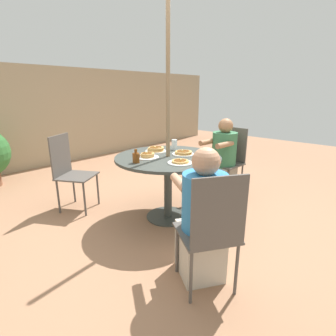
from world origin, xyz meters
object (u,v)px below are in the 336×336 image
diner_north (222,161)px  patio_chair_south (212,228)px  pancake_plate_d (180,162)px  syrup_bottle (136,157)px  pancake_plate_b (156,150)px  diner_south (202,221)px  pancake_plate_c (183,153)px  pancake_plate_a (147,156)px  patio_chair_north (230,157)px  coffee_cup (207,154)px  patio_chair_east (70,169)px  drinking_glass_a (174,145)px  patio_table (168,166)px

diner_north → patio_chair_south: size_ratio=1.16×
pancake_plate_d → syrup_bottle: (-0.28, 0.34, 0.04)m
patio_chair_south → pancake_plate_b: size_ratio=3.73×
diner_south → pancake_plate_c: bearing=80.3°
patio_chair_south → pancake_plate_a: bearing=100.8°
pancake_plate_b → patio_chair_north: bearing=-16.7°
diner_south → syrup_bottle: 1.00m
diner_south → patio_chair_north: bearing=57.0°
patio_chair_north → patio_chair_south: size_ratio=1.00×
patio_chair_south → pancake_plate_c: patio_chair_south is taller
pancake_plate_d → pancake_plate_a: bearing=99.4°
pancake_plate_c → coffee_cup: bearing=-83.9°
diner_north → syrup_bottle: 1.50m
patio_chair_east → pancake_plate_c: size_ratio=3.73×
patio_chair_south → pancake_plate_d: (0.54, 0.74, 0.23)m
diner_south → pancake_plate_a: size_ratio=4.24×
patio_chair_north → drinking_glass_a: bearing=78.5°
syrup_bottle → patio_chair_south: bearing=-103.3°
diner_north → syrup_bottle: size_ratio=7.68×
pancake_plate_b → pancake_plate_d: 0.59m
patio_chair_south → pancake_plate_b: (0.74, 1.29, 0.24)m
diner_south → pancake_plate_d: size_ratio=4.24×
pancake_plate_d → patio_chair_north: bearing=8.5°
diner_north → coffee_cup: (-0.85, -0.30, 0.30)m
diner_north → pancake_plate_a: bearing=85.3°
patio_chair_south → pancake_plate_c: (0.84, 0.95, 0.24)m
syrup_bottle → pancake_plate_c: bearing=-12.7°
diner_north → diner_south: 1.81m
pancake_plate_b → diner_north: bearing=-18.8°
patio_table → drinking_glass_a: drinking_glass_a is taller
patio_chair_north → syrup_bottle: (-1.64, 0.14, 0.27)m
patio_chair_south → drinking_glass_a: size_ratio=7.49×
patio_table → patio_chair_east: bearing=120.9°
patio_chair_south → patio_chair_east: bearing=122.0°
patio_chair_north → diner_north: diner_north is taller
coffee_cup → drinking_glass_a: size_ratio=0.80×
patio_chair_north → diner_north: size_ratio=0.87×
patio_table → diner_south: 1.06m
diner_north → pancake_plate_a: 1.29m
pancake_plate_b → pancake_plate_c: 0.35m
coffee_cup → patio_chair_east: bearing=120.3°
drinking_glass_a → patio_table: bearing=-150.4°
diner_north → coffee_cup: diner_north is taller
patio_chair_east → pancake_plate_c: patio_chair_east is taller
pancake_plate_d → drinking_glass_a: drinking_glass_a is taller
patio_table → patio_chair_south: 1.23m
pancake_plate_d → diner_south: bearing=-126.7°
diner_north → patio_chair_east: (-1.68, 1.12, 0.03)m
patio_chair_east → pancake_plate_a: patio_chair_east is taller
patio_chair_east → diner_north: bearing=115.3°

